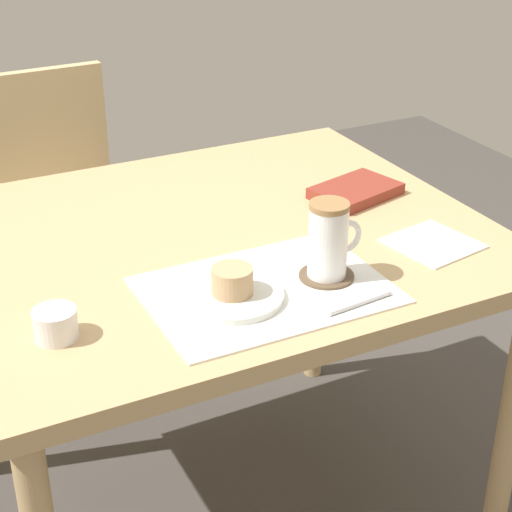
# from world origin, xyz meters

# --- Properties ---
(dining_table) EXTENTS (1.05, 0.89, 0.73)m
(dining_table) POSITION_xyz_m (0.00, 0.00, 0.65)
(dining_table) COLOR tan
(dining_table) RESTS_ON ground_plane
(wooden_chair) EXTENTS (0.43, 0.43, 0.85)m
(wooden_chair) POSITION_xyz_m (-0.13, 0.78, 0.47)
(wooden_chair) COLOR #D1B27F
(wooden_chair) RESTS_ON ground_plane
(placemat) EXTENTS (0.41, 0.30, 0.00)m
(placemat) POSITION_xyz_m (-0.02, -0.25, 0.73)
(placemat) COLOR white
(placemat) RESTS_ON dining_table
(pastry_plate) EXTENTS (0.18, 0.18, 0.01)m
(pastry_plate) POSITION_xyz_m (-0.08, -0.26, 0.74)
(pastry_plate) COLOR silver
(pastry_plate) RESTS_ON placemat
(pastry) EXTENTS (0.07, 0.07, 0.05)m
(pastry) POSITION_xyz_m (-0.08, -0.26, 0.77)
(pastry) COLOR tan
(pastry) RESTS_ON pastry_plate
(coffee_coaster) EXTENTS (0.10, 0.10, 0.00)m
(coffee_coaster) POSITION_xyz_m (0.10, -0.26, 0.74)
(coffee_coaster) COLOR brown
(coffee_coaster) RESTS_ON placemat
(coffee_mug) EXTENTS (0.10, 0.07, 0.14)m
(coffee_mug) POSITION_xyz_m (0.10, -0.26, 0.81)
(coffee_mug) COLOR white
(coffee_mug) RESTS_ON coffee_coaster
(teaspoon) EXTENTS (0.13, 0.02, 0.01)m
(teaspoon) POSITION_xyz_m (0.10, -0.37, 0.74)
(teaspoon) COLOR silver
(teaspoon) RESTS_ON placemat
(paper_napkin) EXTENTS (0.17, 0.17, 0.00)m
(paper_napkin) POSITION_xyz_m (0.35, -0.23, 0.73)
(paper_napkin) COLOR white
(paper_napkin) RESTS_ON dining_table
(sugar_bowl) EXTENTS (0.07, 0.07, 0.05)m
(sugar_bowl) POSITION_xyz_m (-0.38, -0.23, 0.75)
(sugar_bowl) COLOR white
(sugar_bowl) RESTS_ON dining_table
(small_book) EXTENTS (0.21, 0.17, 0.02)m
(small_book) POSITION_xyz_m (0.35, 0.03, 0.74)
(small_book) COLOR maroon
(small_book) RESTS_ON dining_table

